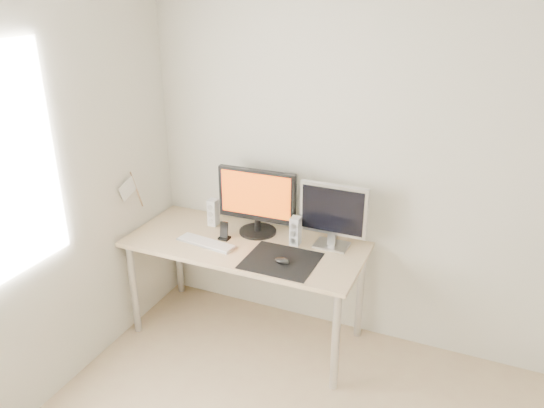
% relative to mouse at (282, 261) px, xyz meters
% --- Properties ---
extents(wall_back, '(3.50, 0.00, 3.50)m').
position_rel_mouse_xyz_m(wall_back, '(0.59, 0.53, 0.50)').
color(wall_back, silver).
rests_on(wall_back, ground).
extents(mousepad, '(0.45, 0.40, 0.00)m').
position_rel_mouse_xyz_m(mousepad, '(-0.02, 0.03, -0.02)').
color(mousepad, black).
rests_on(mousepad, desk).
extents(mouse, '(0.10, 0.06, 0.04)m').
position_rel_mouse_xyz_m(mouse, '(0.00, 0.00, 0.00)').
color(mouse, black).
rests_on(mouse, mousepad).
extents(desk, '(1.60, 0.70, 0.73)m').
position_rel_mouse_xyz_m(desk, '(-0.34, 0.16, -0.10)').
color(desk, '#D1B587').
rests_on(desk, ground).
extents(main_monitor, '(0.55, 0.27, 0.47)m').
position_rel_mouse_xyz_m(main_monitor, '(-0.32, 0.33, 0.23)').
color(main_monitor, black).
rests_on(main_monitor, desk).
extents(second_monitor, '(0.45, 0.16, 0.43)m').
position_rel_mouse_xyz_m(second_monitor, '(0.21, 0.35, 0.22)').
color(second_monitor, '#B3B3B5').
rests_on(second_monitor, desk).
extents(speaker_left, '(0.06, 0.08, 0.20)m').
position_rel_mouse_xyz_m(speaker_left, '(-0.67, 0.33, 0.08)').
color(speaker_left, white).
rests_on(speaker_left, desk).
extents(speaker_right, '(0.06, 0.08, 0.20)m').
position_rel_mouse_xyz_m(speaker_right, '(-0.02, 0.28, 0.08)').
color(speaker_right, silver).
rests_on(speaker_right, desk).
extents(keyboard, '(0.43, 0.17, 0.02)m').
position_rel_mouse_xyz_m(keyboard, '(-0.57, 0.05, -0.01)').
color(keyboard, '#A9AAAC').
rests_on(keyboard, desk).
extents(phone_dock, '(0.07, 0.06, 0.13)m').
position_rel_mouse_xyz_m(phone_dock, '(-0.49, 0.16, 0.02)').
color(phone_dock, black).
rests_on(phone_dock, desk).
extents(pennant, '(0.01, 0.23, 0.29)m').
position_rel_mouse_xyz_m(pennant, '(-1.13, 0.02, 0.30)').
color(pennant, '#A57F54').
rests_on(pennant, wall_left).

